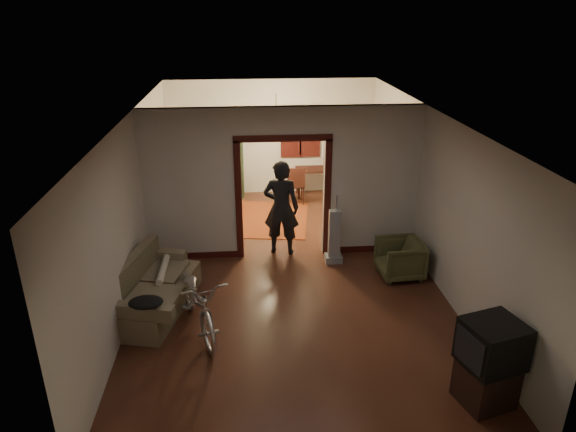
{
  "coord_description": "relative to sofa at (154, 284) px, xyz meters",
  "views": [
    {
      "loc": [
        -0.68,
        -8.03,
        4.4
      ],
      "look_at": [
        0.0,
        -0.3,
        1.2
      ],
      "focal_mm": 32.0,
      "sensor_mm": 36.0,
      "label": 1
    }
  ],
  "objects": [
    {
      "name": "wall_left",
      "position": [
        -0.38,
        1.02,
        0.97
      ],
      "size": [
        0.02,
        8.5,
        2.8
      ],
      "primitive_type": "cube",
      "color": "beige",
      "rests_on": "floor"
    },
    {
      "name": "tv_stand",
      "position": [
        4.2,
        -2.39,
        -0.17
      ],
      "size": [
        0.69,
        0.66,
        0.52
      ],
      "primitive_type": "cube",
      "rotation": [
        0.0,
        0.0,
        0.27
      ],
      "color": "black",
      "rests_on": "floor"
    },
    {
      "name": "floor",
      "position": [
        2.12,
        1.02,
        -0.43
      ],
      "size": [
        5.0,
        8.5,
        0.01
      ],
      "primitive_type": "cube",
      "color": "#371A11",
      "rests_on": "ground"
    },
    {
      "name": "bicycle",
      "position": [
        0.71,
        -0.59,
        0.04
      ],
      "size": [
        1.17,
        1.92,
        0.95
      ],
      "primitive_type": "imported",
      "rotation": [
        0.0,
        0.0,
        0.32
      ],
      "color": "silver",
      "rests_on": "floor"
    },
    {
      "name": "jacket",
      "position": [
        0.05,
        -0.91,
        0.25
      ],
      "size": [
        0.47,
        0.35,
        0.14
      ],
      "primitive_type": "ellipsoid",
      "color": "black",
      "rests_on": "sofa"
    },
    {
      "name": "locker",
      "position": [
        0.93,
        5.04,
        0.47
      ],
      "size": [
        0.97,
        0.64,
        1.81
      ],
      "primitive_type": "cube",
      "rotation": [
        0.0,
        0.0,
        0.16
      ],
      "color": "#23311D",
      "rests_on": "floor"
    },
    {
      "name": "desk_chair",
      "position": [
        2.62,
        4.41,
        0.03
      ],
      "size": [
        0.47,
        0.47,
        0.92
      ],
      "primitive_type": "cube",
      "rotation": [
        0.0,
        0.0,
        -0.17
      ],
      "color": "black",
      "rests_on": "floor"
    },
    {
      "name": "light_switch",
      "position": [
        3.17,
        1.69,
        0.82
      ],
      "size": [
        0.08,
        0.01,
        0.12
      ],
      "primitive_type": "cube",
      "color": "silver",
      "rests_on": "partition_wall"
    },
    {
      "name": "ceiling",
      "position": [
        2.12,
        1.02,
        2.37
      ],
      "size": [
        5.0,
        8.5,
        0.01
      ],
      "primitive_type": "cube",
      "color": "white",
      "rests_on": "floor"
    },
    {
      "name": "oriental_rug",
      "position": [
        1.97,
        3.47,
        -0.43
      ],
      "size": [
        1.91,
        2.34,
        0.02
      ],
      "primitive_type": "cube",
      "rotation": [
        0.0,
        0.0,
        -0.15
      ],
      "color": "#62210F",
      "rests_on": "floor"
    },
    {
      "name": "wall_back",
      "position": [
        2.12,
        5.27,
        0.97
      ],
      "size": [
        5.0,
        0.02,
        2.8
      ],
      "primitive_type": "cube",
      "color": "beige",
      "rests_on": "floor"
    },
    {
      "name": "wall_right",
      "position": [
        4.62,
        1.02,
        0.97
      ],
      "size": [
        0.02,
        8.5,
        2.8
      ],
      "primitive_type": "cube",
      "color": "beige",
      "rests_on": "floor"
    },
    {
      "name": "sofa",
      "position": [
        0.0,
        0.0,
        0.0
      ],
      "size": [
        1.28,
        2.04,
        0.87
      ],
      "primitive_type": "cube",
      "rotation": [
        0.0,
        0.0,
        -0.25
      ],
      "color": "brown",
      "rests_on": "floor"
    },
    {
      "name": "vacuum",
      "position": [
        3.02,
        1.34,
        0.08
      ],
      "size": [
        0.36,
        0.31,
        1.02
      ],
      "primitive_type": "cube",
      "rotation": [
        0.0,
        0.0,
        0.2
      ],
      "color": "gray",
      "rests_on": "floor"
    },
    {
      "name": "door_casing",
      "position": [
        2.12,
        1.77,
        0.67
      ],
      "size": [
        1.74,
        0.2,
        2.32
      ],
      "primitive_type": "cube",
      "color": "#370F0C",
      "rests_on": "floor"
    },
    {
      "name": "person",
      "position": [
        2.09,
        1.82,
        0.48
      ],
      "size": [
        0.74,
        0.57,
        1.82
      ],
      "primitive_type": "imported",
      "rotation": [
        0.0,
        0.0,
        2.92
      ],
      "color": "black",
      "rests_on": "floor"
    },
    {
      "name": "desk",
      "position": [
        3.16,
        4.87,
        -0.08
      ],
      "size": [
        0.95,
        0.54,
        0.7
      ],
      "primitive_type": "cube",
      "rotation": [
        0.0,
        0.0,
        -0.01
      ],
      "color": "black",
      "rests_on": "floor"
    },
    {
      "name": "far_window",
      "position": [
        2.82,
        5.23,
        1.12
      ],
      "size": [
        0.98,
        0.06,
        1.28
      ],
      "primitive_type": "cube",
      "color": "black",
      "rests_on": "wall_back"
    },
    {
      "name": "chandelier",
      "position": [
        2.12,
        3.52,
        1.92
      ],
      "size": [
        0.24,
        0.24,
        0.24
      ],
      "primitive_type": "sphere",
      "color": "#FFE0A5",
      "rests_on": "ceiling"
    },
    {
      "name": "crt_tv",
      "position": [
        4.2,
        -2.39,
        0.39
      ],
      "size": [
        0.77,
        0.72,
        0.55
      ],
      "primitive_type": "cube",
      "rotation": [
        0.0,
        0.0,
        0.27
      ],
      "color": "black",
      "rests_on": "tv_stand"
    },
    {
      "name": "armchair",
      "position": [
        4.07,
        0.71,
        -0.1
      ],
      "size": [
        0.78,
        0.77,
        0.67
      ],
      "primitive_type": "imported",
      "rotation": [
        0.0,
        0.0,
        -1.5
      ],
      "color": "#474929",
      "rests_on": "floor"
    },
    {
      "name": "globe",
      "position": [
        0.93,
        5.04,
        1.51
      ],
      "size": [
        0.26,
        0.26,
        0.26
      ],
      "primitive_type": "sphere",
      "color": "#1E5972",
      "rests_on": "locker"
    },
    {
      "name": "rolled_paper",
      "position": [
        0.1,
        0.3,
        0.1
      ],
      "size": [
        0.11,
        0.87,
        0.11
      ],
      "primitive_type": "cylinder",
      "rotation": [
        1.57,
        0.0,
        0.0
      ],
      "color": "beige",
      "rests_on": "sofa"
    },
    {
      "name": "partition_wall",
      "position": [
        2.12,
        1.77,
        0.97
      ],
      "size": [
        5.0,
        0.14,
        2.8
      ],
      "primitive_type": "cube",
      "color": "beige",
      "rests_on": "floor"
    }
  ]
}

